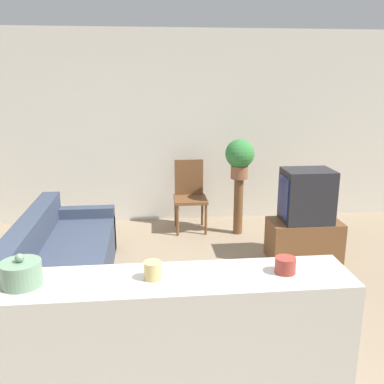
# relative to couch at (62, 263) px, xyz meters

# --- Properties ---
(ground_plane) EXTENTS (14.00, 14.00, 0.00)m
(ground_plane) POSITION_rel_couch_xyz_m (0.75, -1.35, -0.27)
(ground_plane) COLOR gray
(wall_back) EXTENTS (9.00, 0.06, 2.70)m
(wall_back) POSITION_rel_couch_xyz_m (0.75, 2.08, 1.08)
(wall_back) COLOR beige
(wall_back) RESTS_ON ground_plane
(couch) EXTENTS (0.83, 2.01, 0.74)m
(couch) POSITION_rel_couch_xyz_m (0.00, 0.00, 0.00)
(couch) COLOR #384256
(couch) RESTS_ON ground_plane
(tv_stand) EXTENTS (0.81, 0.45, 0.46)m
(tv_stand) POSITION_rel_couch_xyz_m (2.64, 0.44, -0.04)
(tv_stand) COLOR brown
(tv_stand) RESTS_ON ground_plane
(television) EXTENTS (0.55, 0.42, 0.60)m
(television) POSITION_rel_couch_xyz_m (2.64, 0.44, 0.49)
(television) COLOR #232328
(television) RESTS_ON tv_stand
(wooden_chair) EXTENTS (0.44, 0.44, 0.96)m
(wooden_chair) POSITION_rel_couch_xyz_m (1.43, 1.62, 0.25)
(wooden_chair) COLOR brown
(wooden_chair) RESTS_ON ground_plane
(plant_stand) EXTENTS (0.12, 0.12, 0.76)m
(plant_stand) POSITION_rel_couch_xyz_m (2.06, 1.36, 0.11)
(plant_stand) COLOR brown
(plant_stand) RESTS_ON ground_plane
(potted_plant) EXTENTS (0.38, 0.38, 0.52)m
(potted_plant) POSITION_rel_couch_xyz_m (2.06, 1.36, 0.79)
(potted_plant) COLOR #8E5B3D
(potted_plant) RESTS_ON plant_stand
(foreground_counter) EXTENTS (2.58, 0.44, 0.95)m
(foreground_counter) POSITION_rel_couch_xyz_m (0.75, -1.81, 0.20)
(foreground_counter) COLOR beige
(foreground_counter) RESTS_ON ground_plane
(decorative_bowl) EXTENTS (0.22, 0.22, 0.18)m
(decorative_bowl) POSITION_rel_couch_xyz_m (0.17, -1.81, 0.75)
(decorative_bowl) COLOR gray
(decorative_bowl) RESTS_ON foreground_counter
(candle_jar) EXTENTS (0.10, 0.10, 0.10)m
(candle_jar) POSITION_rel_couch_xyz_m (0.89, -1.81, 0.73)
(candle_jar) COLOR tan
(candle_jar) RESTS_ON foreground_counter
(coffee_tin) EXTENTS (0.12, 0.12, 0.09)m
(coffee_tin) POSITION_rel_couch_xyz_m (1.66, -1.81, 0.73)
(coffee_tin) COLOR #99382D
(coffee_tin) RESTS_ON foreground_counter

